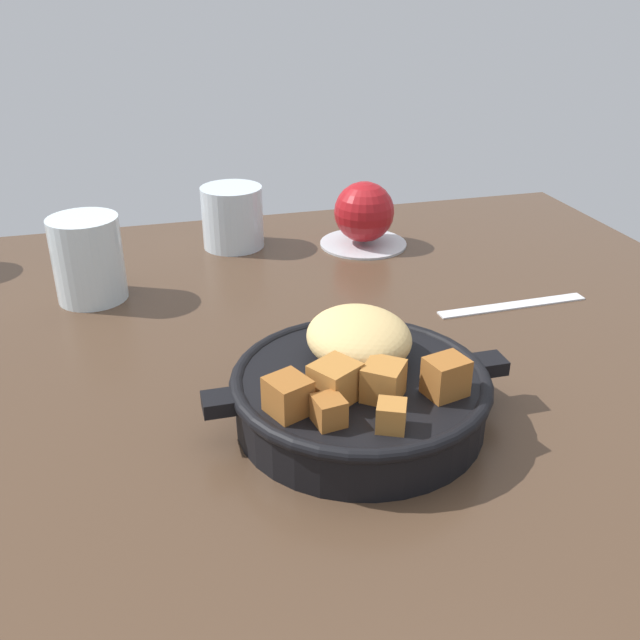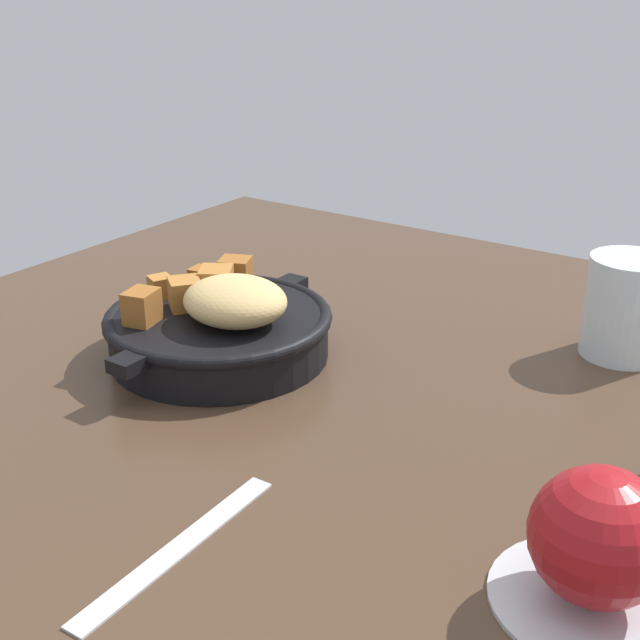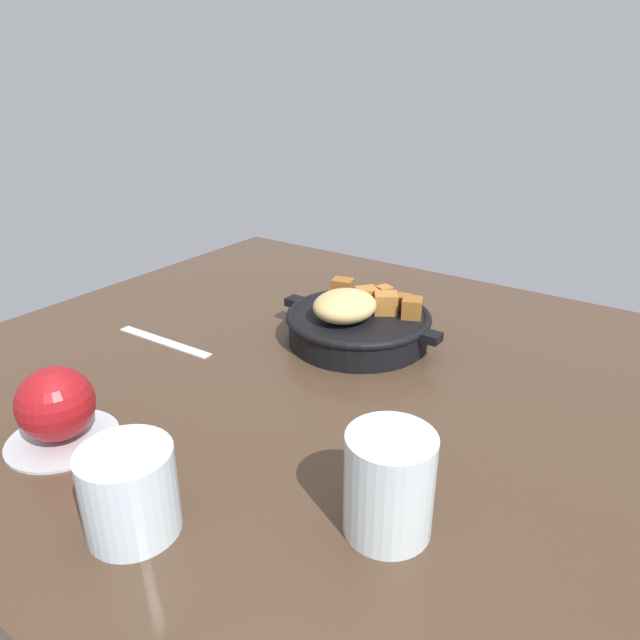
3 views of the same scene
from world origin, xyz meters
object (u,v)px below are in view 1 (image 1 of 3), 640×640
cast_iron_skillet (360,387)px  water_glass_short (233,217)px  butter_knife (513,305)px  red_apple (364,212)px  water_glass_tall (88,259)px

cast_iron_skillet → water_glass_short: 42.86cm
cast_iron_skillet → butter_knife: cast_iron_skillet is taller
red_apple → water_glass_tall: water_glass_tall is taller
butter_knife → water_glass_tall: bearing=160.8°
butter_knife → water_glass_short: bearing=133.5°
cast_iron_skillet → red_apple: red_apple is taller
red_apple → water_glass_short: bearing=166.5°
butter_knife → red_apple: bearing=112.0°
red_apple → water_glass_tall: size_ratio=0.84×
butter_knife → water_glass_tall: (-44.27, 14.16, 4.52)cm
red_apple → butter_knife: red_apple is taller
red_apple → water_glass_tall: bearing=-166.4°
cast_iron_skillet → red_apple: size_ratio=3.17×
water_glass_short → butter_knife: bearing=-45.0°
butter_knife → water_glass_short: water_glass_short is taller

